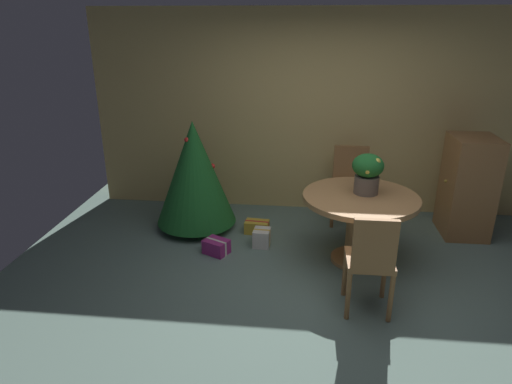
{
  "coord_description": "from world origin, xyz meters",
  "views": [
    {
      "loc": [
        -0.23,
        -3.67,
        2.43
      ],
      "look_at": [
        -0.67,
        0.4,
        0.87
      ],
      "focal_mm": 31.59,
      "sensor_mm": 36.0,
      "label": 1
    }
  ],
  "objects_px": {
    "flower_vase": "(367,171)",
    "round_dining_table": "(359,213)",
    "gift_box_cream": "(262,238)",
    "gift_box_gold": "(257,227)",
    "wooden_cabinet": "(468,187)",
    "holiday_tree": "(195,173)",
    "gift_box_purple": "(216,247)",
    "wooden_chair_near": "(371,259)",
    "wooden_chair_far": "(350,180)"
  },
  "relations": [
    {
      "from": "flower_vase",
      "to": "round_dining_table",
      "type": "bearing_deg",
      "value": -123.94
    },
    {
      "from": "gift_box_cream",
      "to": "gift_box_gold",
      "type": "bearing_deg",
      "value": 105.18
    },
    {
      "from": "wooden_cabinet",
      "to": "gift_box_cream",
      "type": "bearing_deg",
      "value": -165.71
    },
    {
      "from": "holiday_tree",
      "to": "gift_box_purple",
      "type": "bearing_deg",
      "value": -60.34
    },
    {
      "from": "round_dining_table",
      "to": "wooden_cabinet",
      "type": "height_order",
      "value": "wooden_cabinet"
    },
    {
      "from": "wooden_chair_near",
      "to": "gift_box_gold",
      "type": "height_order",
      "value": "wooden_chair_near"
    },
    {
      "from": "round_dining_table",
      "to": "wooden_chair_near",
      "type": "height_order",
      "value": "wooden_chair_near"
    },
    {
      "from": "round_dining_table",
      "to": "flower_vase",
      "type": "xyz_separation_m",
      "value": [
        0.05,
        0.08,
        0.44
      ]
    },
    {
      "from": "wooden_chair_near",
      "to": "gift_box_purple",
      "type": "bearing_deg",
      "value": 148.62
    },
    {
      "from": "round_dining_table",
      "to": "gift_box_cream",
      "type": "distance_m",
      "value": 1.16
    },
    {
      "from": "flower_vase",
      "to": "gift_box_purple",
      "type": "height_order",
      "value": "flower_vase"
    },
    {
      "from": "wooden_chair_far",
      "to": "wooden_cabinet",
      "type": "xyz_separation_m",
      "value": [
        1.34,
        -0.23,
        0.04
      ]
    },
    {
      "from": "flower_vase",
      "to": "wooden_chair_far",
      "type": "distance_m",
      "value": 1.08
    },
    {
      "from": "round_dining_table",
      "to": "holiday_tree",
      "type": "xyz_separation_m",
      "value": [
        -1.89,
        0.65,
        0.17
      ]
    },
    {
      "from": "holiday_tree",
      "to": "round_dining_table",
      "type": "bearing_deg",
      "value": -18.84
    },
    {
      "from": "round_dining_table",
      "to": "wooden_chair_near",
      "type": "distance_m",
      "value": 0.93
    },
    {
      "from": "wooden_chair_near",
      "to": "gift_box_cream",
      "type": "distance_m",
      "value": 1.62
    },
    {
      "from": "flower_vase",
      "to": "gift_box_cream",
      "type": "height_order",
      "value": "flower_vase"
    },
    {
      "from": "wooden_chair_near",
      "to": "holiday_tree",
      "type": "distance_m",
      "value": 2.47
    },
    {
      "from": "gift_box_purple",
      "to": "wooden_cabinet",
      "type": "bearing_deg",
      "value": 16.19
    },
    {
      "from": "holiday_tree",
      "to": "gift_box_purple",
      "type": "height_order",
      "value": "holiday_tree"
    },
    {
      "from": "round_dining_table",
      "to": "gift_box_purple",
      "type": "relative_size",
      "value": 3.69
    },
    {
      "from": "flower_vase",
      "to": "gift_box_cream",
      "type": "distance_m",
      "value": 1.42
    },
    {
      "from": "round_dining_table",
      "to": "wooden_chair_far",
      "type": "distance_m",
      "value": 1.07
    },
    {
      "from": "holiday_tree",
      "to": "wooden_cabinet",
      "type": "bearing_deg",
      "value": 3.28
    },
    {
      "from": "round_dining_table",
      "to": "wooden_cabinet",
      "type": "distance_m",
      "value": 1.58
    },
    {
      "from": "wooden_chair_near",
      "to": "gift_box_purple",
      "type": "xyz_separation_m",
      "value": [
        -1.53,
        0.93,
        -0.46
      ]
    },
    {
      "from": "gift_box_cream",
      "to": "wooden_cabinet",
      "type": "bearing_deg",
      "value": 14.29
    },
    {
      "from": "gift_box_purple",
      "to": "gift_box_gold",
      "type": "xyz_separation_m",
      "value": [
        0.39,
        0.57,
        -0.0
      ]
    },
    {
      "from": "wooden_chair_near",
      "to": "gift_box_cream",
      "type": "relative_size",
      "value": 4.39
    },
    {
      "from": "flower_vase",
      "to": "gift_box_purple",
      "type": "distance_m",
      "value": 1.82
    },
    {
      "from": "gift_box_gold",
      "to": "gift_box_cream",
      "type": "bearing_deg",
      "value": -74.82
    },
    {
      "from": "wooden_chair_far",
      "to": "gift_box_cream",
      "type": "distance_m",
      "value": 1.41
    },
    {
      "from": "round_dining_table",
      "to": "flower_vase",
      "type": "height_order",
      "value": "flower_vase"
    },
    {
      "from": "wooden_chair_far",
      "to": "gift_box_gold",
      "type": "distance_m",
      "value": 1.33
    },
    {
      "from": "gift_box_purple",
      "to": "gift_box_gold",
      "type": "distance_m",
      "value": 0.69
    },
    {
      "from": "wooden_chair_near",
      "to": "gift_box_gold",
      "type": "xyz_separation_m",
      "value": [
        -1.13,
        1.5,
        -0.46
      ]
    },
    {
      "from": "wooden_chair_far",
      "to": "gift_box_purple",
      "type": "bearing_deg",
      "value": -145.07
    },
    {
      "from": "wooden_chair_far",
      "to": "holiday_tree",
      "type": "xyz_separation_m",
      "value": [
        -1.89,
        -0.42,
        0.16
      ]
    },
    {
      "from": "flower_vase",
      "to": "wooden_chair_far",
      "type": "height_order",
      "value": "flower_vase"
    },
    {
      "from": "gift_box_cream",
      "to": "gift_box_purple",
      "type": "height_order",
      "value": "gift_box_cream"
    },
    {
      "from": "flower_vase",
      "to": "gift_box_gold",
      "type": "relative_size",
      "value": 1.4
    },
    {
      "from": "wooden_cabinet",
      "to": "flower_vase",
      "type": "bearing_deg",
      "value": -149.71
    },
    {
      "from": "gift_box_cream",
      "to": "gift_box_gold",
      "type": "xyz_separation_m",
      "value": [
        -0.09,
        0.34,
        -0.03
      ]
    },
    {
      "from": "round_dining_table",
      "to": "gift_box_cream",
      "type": "bearing_deg",
      "value": 167.79
    },
    {
      "from": "flower_vase",
      "to": "holiday_tree",
      "type": "relative_size",
      "value": 0.31
    },
    {
      "from": "gift_box_purple",
      "to": "holiday_tree",
      "type": "bearing_deg",
      "value": 119.66
    },
    {
      "from": "flower_vase",
      "to": "gift_box_gold",
      "type": "height_order",
      "value": "flower_vase"
    },
    {
      "from": "flower_vase",
      "to": "gift_box_gold",
      "type": "xyz_separation_m",
      "value": [
        -1.19,
        0.49,
        -0.92
      ]
    },
    {
      "from": "flower_vase",
      "to": "gift_box_purple",
      "type": "xyz_separation_m",
      "value": [
        -1.58,
        -0.08,
        -0.91
      ]
    }
  ]
}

